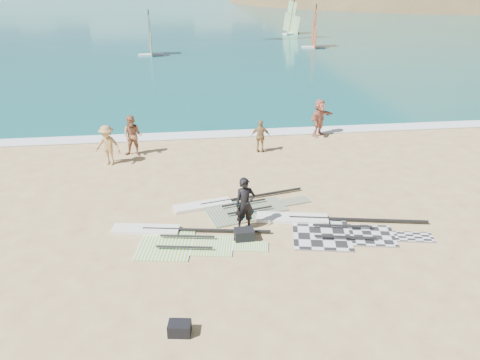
{
  "coord_description": "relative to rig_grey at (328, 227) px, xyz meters",
  "views": [
    {
      "loc": [
        -1.47,
        -11.76,
        8.13
      ],
      "look_at": [
        0.53,
        4.0,
        1.0
      ],
      "focal_mm": 35.0,
      "sensor_mm": 36.0,
      "label": 1
    }
  ],
  "objects": [
    {
      "name": "gear_bag_far",
      "position": [
        -5.12,
        -4.54,
        0.11
      ],
      "size": [
        0.6,
        0.47,
        0.33
      ],
      "primitive_type": "cube",
      "rotation": [
        0.0,
        0.0,
        -0.15
      ],
      "color": "black",
      "rests_on": "ground"
    },
    {
      "name": "beachgoer_right",
      "position": [
        2.43,
        9.7,
        0.95
      ],
      "size": [
        1.8,
        1.66,
        2.01
      ],
      "primitive_type": "imported",
      "rotation": [
        0.0,
        0.0,
        0.7
      ],
      "color": "#BA6E5A",
      "rests_on": "ground"
    },
    {
      "name": "beachgoer_mid",
      "position": [
        -8.2,
        6.9,
        0.88
      ],
      "size": [
        1.37,
        1.05,
        1.87
      ],
      "primitive_type": "imported",
      "rotation": [
        0.0,
        0.0,
        -0.34
      ],
      "color": "#AA8450",
      "rests_on": "ground"
    },
    {
      "name": "beachgoer_left",
      "position": [
        -7.17,
        7.94,
        0.93
      ],
      "size": [
        1.1,
        0.95,
        1.97
      ],
      "primitive_type": "imported",
      "rotation": [
        0.0,
        0.0,
        -0.24
      ],
      "color": "#A2694A",
      "rests_on": "ground"
    },
    {
      "name": "rig_orange",
      "position": [
        -3.1,
        1.94,
        -0.0
      ],
      "size": [
        5.27,
        2.66,
        0.2
      ],
      "rotation": [
        0.0,
        0.0,
        0.23
      ],
      "color": "orange",
      "rests_on": "ground"
    },
    {
      "name": "windsurfer_centre",
      "position": [
        10.56,
        40.19,
        1.33
      ],
      "size": [
        2.72,
        3.23,
        4.84
      ],
      "rotation": [
        0.0,
        0.0,
        -0.12
      ],
      "color": "white",
      "rests_on": "ground"
    },
    {
      "name": "windsurfer_right",
      "position": [
        10.94,
        53.21,
        1.33
      ],
      "size": [
        2.64,
        2.74,
        4.86
      ],
      "rotation": [
        0.0,
        0.0,
        0.59
      ],
      "color": "white",
      "rests_on": "ground"
    },
    {
      "name": "person_wetsuit",
      "position": [
        -2.84,
        0.3,
        0.9
      ],
      "size": [
        0.75,
        0.55,
        1.9
      ],
      "primitive_type": "imported",
      "rotation": [
        0.0,
        0.0,
        0.15
      ],
      "color": "black",
      "rests_on": "ground"
    },
    {
      "name": "gear_bag_near",
      "position": [
        -2.97,
        -0.42,
        0.15
      ],
      "size": [
        0.64,
        0.48,
        0.4
      ],
      "primitive_type": "cube",
      "rotation": [
        0.0,
        0.0,
        0.03
      ],
      "color": "black",
      "rests_on": "ground"
    },
    {
      "name": "ground",
      "position": [
        -3.3,
        -1.8,
        -0.05
      ],
      "size": [
        300.0,
        300.0,
        0.0
      ],
      "primitive_type": "plane",
      "color": "#D9C27F",
      "rests_on": "ground"
    },
    {
      "name": "surf_line",
      "position": [
        -3.3,
        10.5,
        -0.05
      ],
      "size": [
        300.0,
        1.2,
        0.04
      ],
      "primitive_type": "cube",
      "color": "white",
      "rests_on": "ground"
    },
    {
      "name": "windsurfer_left",
      "position": [
        -7.72,
        37.23,
        1.28
      ],
      "size": [
        2.62,
        3.09,
        4.64
      ],
      "rotation": [
        0.0,
        0.0,
        0.15
      ],
      "color": "white",
      "rests_on": "ground"
    },
    {
      "name": "rig_grey",
      "position": [
        0.0,
        0.0,
        0.0
      ],
      "size": [
        5.97,
        2.91,
        0.2
      ],
      "rotation": [
        0.0,
        0.0,
        -0.19
      ],
      "color": "#232325",
      "rests_on": "ground"
    },
    {
      "name": "headland_main",
      "position": [
        81.7,
        128.2,
        -0.05
      ],
      "size": [
        143.0,
        143.0,
        45.0
      ],
      "primitive_type": "cone",
      "color": "brown",
      "rests_on": "ground"
    },
    {
      "name": "beachgoer_back",
      "position": [
        -1.08,
        7.62,
        0.76
      ],
      "size": [
        1.0,
        0.56,
        1.61
      ],
      "primitive_type": "imported",
      "rotation": [
        0.0,
        0.0,
        2.95
      ],
      "color": "olive",
      "rests_on": "ground"
    },
    {
      "name": "rig_green",
      "position": [
        -5.25,
        -0.05,
        -0.0
      ],
      "size": [
        5.38,
        2.56,
        0.2
      ],
      "rotation": [
        0.0,
        0.0,
        -0.17
      ],
      "color": "#6FC723",
      "rests_on": "ground"
    },
    {
      "name": "sea",
      "position": [
        -3.3,
        130.2,
        -0.05
      ],
      "size": [
        300.0,
        240.0,
        0.06
      ],
      "primitive_type": "cube",
      "color": "#0D5C56",
      "rests_on": "ground"
    }
  ]
}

